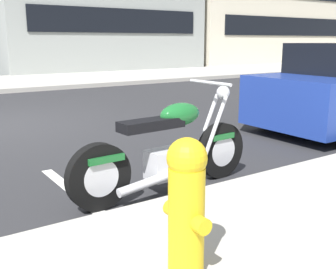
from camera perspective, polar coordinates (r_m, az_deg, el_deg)
The scene contains 4 objects.
sidewalk_far_curb at distance 20.37m, azimuth 7.33°, elevation 8.72°, with size 120.00×5.00×0.14m, color #ADA89E.
parking_stall_stripe at distance 4.20m, azimuth -11.94°, elevation -8.72°, with size 0.12×2.20×0.01m, color silver.
parked_motorcycle at distance 4.19m, azimuth 0.01°, elevation -2.39°, with size 2.18×0.62×1.11m.
fire_hydrant at distance 2.45m, azimuth 2.60°, elevation -9.64°, with size 0.24×0.36×0.86m.
Camera 1 is at (-1.43, -7.90, 1.54)m, focal length 43.70 mm.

